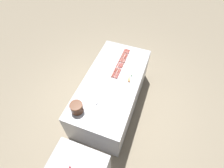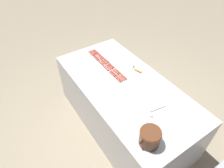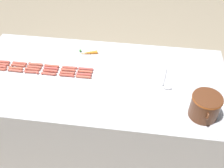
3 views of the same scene
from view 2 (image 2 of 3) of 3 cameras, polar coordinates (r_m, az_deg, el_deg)
name	(u,v)px [view 2 (image 2 of 3)]	position (r m, az deg, el deg)	size (l,w,h in m)	color
ground_plane	(123,123)	(3.26, 3.07, -11.10)	(20.00, 20.00, 0.00)	gray
griddle_counter	(124,105)	(2.93, 3.37, -6.17)	(1.07, 2.19, 0.85)	#BCBCC1
hot_dog_0	(96,51)	(3.24, -4.59, 9.40)	(0.03, 0.14, 0.02)	#B3493B
hot_dog_1	(101,56)	(3.13, -3.11, 8.11)	(0.02, 0.14, 0.02)	#B54D3E
hot_dog_2	(107,60)	(3.03, -1.60, 6.83)	(0.03, 0.14, 0.02)	#AD523F
hot_dog_3	(112,65)	(2.92, -0.08, 5.38)	(0.03, 0.14, 0.02)	#B24C39
hot_dog_4	(118,71)	(2.82, 1.78, 3.72)	(0.02, 0.14, 0.02)	#B94E40
hot_dog_5	(124,77)	(2.73, 3.49, 2.14)	(0.03, 0.14, 0.02)	#B14841
hot_dog_6	(94,52)	(3.23, -5.07, 9.18)	(0.03, 0.14, 0.02)	#B55040
hot_dog_7	(100,56)	(3.11, -3.60, 7.92)	(0.03, 0.14, 0.02)	#B65240
hot_dog_8	(104,61)	(3.01, -2.19, 6.59)	(0.03, 0.14, 0.02)	#AC5040
hot_dog_9	(110,66)	(2.91, -0.56, 5.15)	(0.03, 0.14, 0.02)	#AF4540
hot_dog_10	(116,72)	(2.81, 1.15, 3.55)	(0.03, 0.14, 0.02)	#B6523E
hot_dog_11	(122,78)	(2.71, 2.91, 1.87)	(0.02, 0.14, 0.02)	#B4543E
hot_dog_12	(93,52)	(3.22, -5.62, 9.03)	(0.03, 0.14, 0.02)	#B84E40
hot_dog_13	(97,57)	(3.11, -4.30, 7.78)	(0.03, 0.14, 0.02)	#B9533C
hot_dog_14	(102,62)	(3.00, -2.77, 6.43)	(0.03, 0.14, 0.02)	#B4503E
hot_dog_15	(108,67)	(2.89, -1.11, 4.89)	(0.03, 0.14, 0.02)	#B74B3D
hot_dog_16	(114,73)	(2.79, 0.57, 3.26)	(0.03, 0.14, 0.02)	#B14E3D
hot_dog_17	(120,78)	(2.70, 2.26, 1.62)	(0.03, 0.14, 0.02)	#B0463F
hot_dog_18	(91,53)	(3.20, -6.10, 8.78)	(0.03, 0.14, 0.02)	#B94D3C
hot_dog_19	(96,58)	(3.09, -4.76, 7.48)	(0.02, 0.14, 0.02)	#AE5140
hot_dog_20	(101,63)	(2.98, -3.32, 6.16)	(0.03, 0.14, 0.02)	#B54D3F
hot_dog_21	(106,68)	(2.87, -1.78, 4.64)	(0.03, 0.14, 0.02)	#B54E40
hot_dog_22	(112,74)	(2.77, -0.02, 2.98)	(0.03, 0.14, 0.02)	#AB4638
hot_dog_23	(118,79)	(2.68, 1.70, 1.34)	(0.03, 0.14, 0.02)	#AF523E
bean_pot	(150,137)	(2.02, 10.87, -14.72)	(0.27, 0.22, 0.19)	#562D19
serving_spoon	(153,113)	(2.33, 11.80, -8.08)	(0.27, 0.08, 0.02)	#B7B7BC
carrot	(136,70)	(2.86, 6.89, 4.17)	(0.08, 0.18, 0.03)	orange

